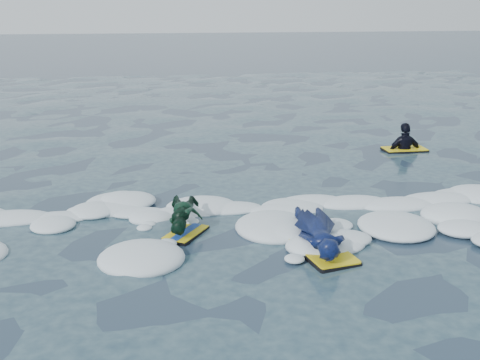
# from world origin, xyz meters

# --- Properties ---
(ground) EXTENTS (120.00, 120.00, 0.00)m
(ground) POSITION_xyz_m (0.00, 0.00, 0.00)
(ground) COLOR #162135
(ground) RESTS_ON ground
(foam_band) EXTENTS (12.00, 3.10, 0.30)m
(foam_band) POSITION_xyz_m (0.00, 1.03, 0.00)
(foam_band) COLOR white
(foam_band) RESTS_ON ground
(prone_woman_unit) EXTENTS (0.85, 1.78, 0.46)m
(prone_woman_unit) POSITION_xyz_m (1.77, -0.31, 0.23)
(prone_woman_unit) COLOR black
(prone_woman_unit) RESTS_ON ground
(prone_child_unit) EXTENTS (0.79, 1.28, 0.46)m
(prone_child_unit) POSITION_xyz_m (-0.12, 0.69, 0.24)
(prone_child_unit) COLOR black
(prone_child_unit) RESTS_ON ground
(waiting_rider_unit) EXTENTS (1.03, 0.58, 1.54)m
(waiting_rider_unit) POSITION_xyz_m (5.38, 5.14, -0.07)
(waiting_rider_unit) COLOR black
(waiting_rider_unit) RESTS_ON ground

